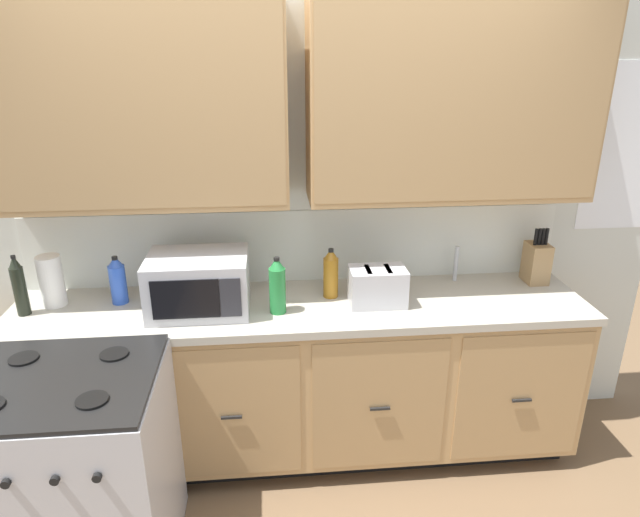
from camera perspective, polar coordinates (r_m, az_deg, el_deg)
The scene contains 13 objects.
ground_plane at distance 3.11m, azimuth -1.32°, elevation -22.51°, with size 8.00×8.00×0.00m, color brown.
wall_unit at distance 2.79m, azimuth -2.30°, elevation 10.94°, with size 4.07×0.40×2.43m.
counter_run at distance 3.05m, azimuth -1.76°, elevation -12.17°, with size 2.90×0.64×0.92m.
stove_range at distance 2.68m, azimuth -23.79°, elevation -19.70°, with size 0.76×0.68×0.95m.
microwave at distance 2.77m, azimuth -12.32°, elevation -2.49°, with size 0.48×0.37×0.28m.
toaster at distance 2.80m, azimuth 5.90°, elevation -2.85°, with size 0.28×0.18×0.19m.
knife_block at distance 3.26m, azimuth 21.30°, elevation -0.34°, with size 0.11×0.14×0.31m.
sink_faucet at distance 3.14m, azimuth 13.75°, elevation -0.50°, with size 0.02×0.02×0.20m, color #B2B5BA.
paper_towel_roll at distance 3.06m, azimuth -25.81°, elevation -2.07°, with size 0.12×0.12×0.26m, color white.
bottle_amber at distance 2.85m, azimuth 1.11°, elevation -1.54°, with size 0.08×0.08×0.26m.
bottle_dark at distance 3.02m, azimuth -28.44°, elevation -2.50°, with size 0.06×0.06×0.30m.
bottle_blue at distance 2.96m, azimuth -20.01°, elevation -2.11°, with size 0.08×0.08×0.25m.
bottle_green at distance 2.69m, azimuth -4.39°, elevation -2.81°, with size 0.08×0.08×0.29m.
Camera 1 is at (-0.15, -2.25, 2.14)m, focal length 31.24 mm.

